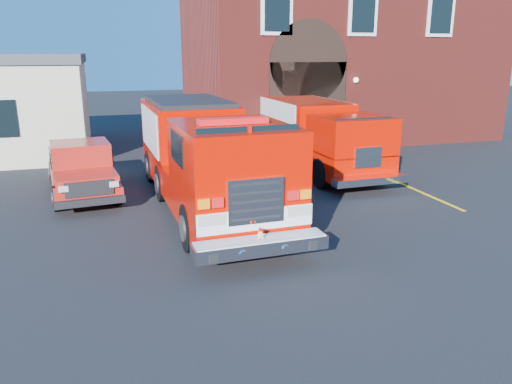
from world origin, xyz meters
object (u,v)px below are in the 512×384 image
object	(u,v)px
pickup_truck	(81,169)
secondary_truck	(317,134)
fire_engine	(205,155)
fire_station	(332,55)

from	to	relation	value
pickup_truck	secondary_truck	world-z (taller)	secondary_truck
fire_engine	secondary_truck	size ratio (longest dim) A/B	1.23
fire_station	secondary_truck	world-z (taller)	fire_station
fire_station	pickup_truck	world-z (taller)	fire_station
fire_engine	secondary_truck	xyz separation A→B (m)	(5.09, 3.59, -0.15)
fire_station	pickup_truck	bearing A→B (deg)	-144.64
secondary_truck	fire_station	bearing A→B (deg)	61.83
fire_station	secondary_truck	bearing A→B (deg)	-118.17
pickup_truck	fire_station	bearing A→B (deg)	35.36
fire_station	fire_engine	bearing A→B (deg)	-128.78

